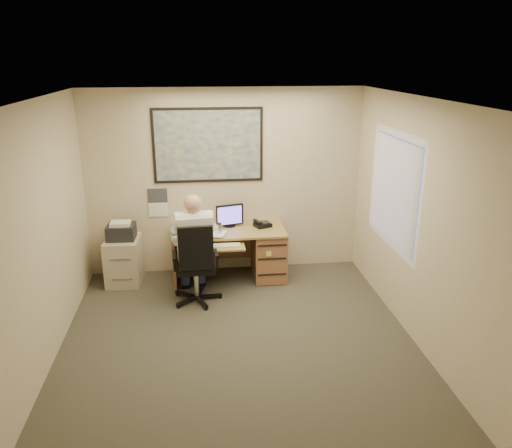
{
  "coord_description": "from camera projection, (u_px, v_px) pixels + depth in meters",
  "views": [
    {
      "loc": [
        -0.39,
        -4.83,
        3.1
      ],
      "look_at": [
        0.34,
        1.3,
        1.02
      ],
      "focal_mm": 35.0,
      "sensor_mm": 36.0,
      "label": 1
    }
  ],
  "objects": [
    {
      "name": "office_chair",
      "position": [
        196.0,
        279.0,
        6.53
      ],
      "size": [
        0.7,
        0.7,
        1.12
      ],
      "rotation": [
        0.0,
        0.0,
        0.05
      ],
      "color": "black",
      "rests_on": "ground"
    },
    {
      "name": "wall_calendar",
      "position": [
        158.0,
        203.0,
        7.23
      ],
      "size": [
        0.28,
        0.01,
        0.42
      ],
      "primitive_type": "cube",
      "color": "white",
      "rests_on": "room_shell"
    },
    {
      "name": "world_map",
      "position": [
        208.0,
        145.0,
        7.05
      ],
      "size": [
        1.56,
        0.03,
        1.06
      ],
      "primitive_type": "cube",
      "color": "#1E4C93",
      "rests_on": "room_shell"
    },
    {
      "name": "desk",
      "position": [
        252.0,
        248.0,
        7.27
      ],
      "size": [
        1.6,
        0.97,
        1.07
      ],
      "color": "#A48846",
      "rests_on": "ground"
    },
    {
      "name": "window_blinds",
      "position": [
        394.0,
        190.0,
        6.06
      ],
      "size": [
        0.06,
        1.4,
        1.3
      ],
      "primitive_type": null,
      "color": "silver",
      "rests_on": "room_shell"
    },
    {
      "name": "person",
      "position": [
        195.0,
        249.0,
        6.48
      ],
      "size": [
        0.71,
        0.94,
        1.45
      ],
      "primitive_type": null,
      "rotation": [
        0.0,
        0.0,
        0.12
      ],
      "color": "white",
      "rests_on": "office_chair"
    },
    {
      "name": "filing_cabinet",
      "position": [
        124.0,
        256.0,
        7.09
      ],
      "size": [
        0.5,
        0.59,
        0.92
      ],
      "rotation": [
        0.0,
        0.0,
        -0.04
      ],
      "color": "#BDAF98",
      "rests_on": "ground"
    },
    {
      "name": "room_shell",
      "position": [
        238.0,
        235.0,
        5.15
      ],
      "size": [
        4.0,
        4.5,
        2.7
      ],
      "color": "#3B382E",
      "rests_on": "ground"
    }
  ]
}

